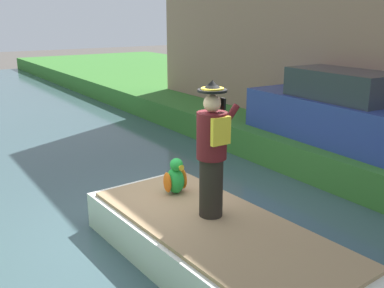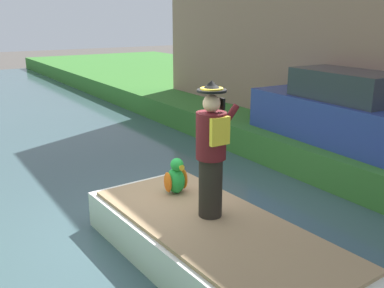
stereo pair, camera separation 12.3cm
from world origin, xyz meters
TOP-DOWN VIEW (x-y plane):
  - ground_plane at (0.00, 0.00)m, footprint 80.00×80.00m
  - canal_water at (0.00, 0.00)m, footprint 6.59×48.00m
  - boat at (0.00, -1.39)m, footprint 2.00×4.28m
  - person_pirate at (0.10, -1.14)m, footprint 0.61×0.42m
  - parrot_plush at (0.10, -0.20)m, footprint 0.36×0.34m
  - parked_car_blue at (4.53, 0.33)m, footprint 1.86×4.07m

SIDE VIEW (x-z plane):
  - ground_plane at x=0.00m, z-range 0.00..0.00m
  - canal_water at x=0.00m, z-range 0.00..0.10m
  - boat at x=0.00m, z-range 0.10..0.71m
  - parrot_plush at x=0.10m, z-range 0.67..1.24m
  - parked_car_blue at x=4.53m, z-range 0.65..2.15m
  - person_pirate at x=0.10m, z-range 0.71..2.56m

